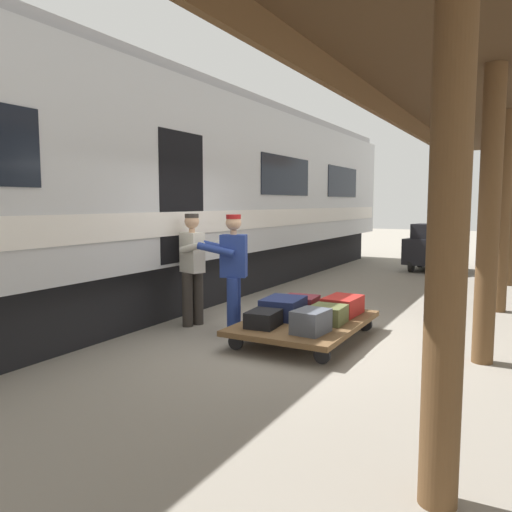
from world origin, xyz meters
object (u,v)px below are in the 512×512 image
at_px(suitcase_black_hardshell, 263,319).
at_px(porter_by_door, 193,265).
at_px(baggage_tug, 433,248).
at_px(suitcase_olive_duffel, 328,314).
at_px(suitcase_burgundy_valise, 300,303).
at_px(porter_in_overalls, 232,269).
at_px(train_car, 111,191).
at_px(suitcase_slate_roller, 311,321).
at_px(luggage_cart, 305,323).
at_px(suitcase_navy_fabric, 283,308).
at_px(suitcase_red_plastic, 343,306).

height_order(suitcase_black_hardshell, porter_by_door, porter_by_door).
distance_m(porter_by_door, baggage_tug, 8.51).
relative_size(suitcase_olive_duffel, suitcase_burgundy_valise, 0.92).
bearing_deg(porter_in_overalls, suitcase_burgundy_valise, -132.30).
bearing_deg(porter_by_door, suitcase_black_hardshell, 160.69).
height_order(train_car, suitcase_slate_roller, train_car).
height_order(luggage_cart, porter_by_door, porter_by_door).
height_order(porter_in_overalls, porter_by_door, same).
xyz_separation_m(suitcase_navy_fabric, suitcase_slate_roller, (-0.66, 0.59, 0.01)).
xyz_separation_m(suitcase_navy_fabric, suitcase_black_hardshell, (0.00, 0.59, -0.03)).
bearing_deg(suitcase_olive_duffel, porter_by_door, 2.03).
distance_m(suitcase_olive_duffel, baggage_tug, 8.17).
bearing_deg(suitcase_red_plastic, suitcase_navy_fabric, 41.98).
distance_m(luggage_cart, suitcase_slate_roller, 0.70).
bearing_deg(suitcase_burgundy_valise, train_car, 8.73).
bearing_deg(suitcase_navy_fabric, suitcase_burgundy_valise, -90.00).
xyz_separation_m(train_car, suitcase_black_hardshell, (-3.28, 0.68, -1.68)).
distance_m(suitcase_red_plastic, porter_in_overalls, 1.66).
relative_size(train_car, porter_by_door, 12.57).
bearing_deg(suitcase_black_hardshell, suitcase_navy_fabric, -90.00).
bearing_deg(suitcase_burgundy_valise, suitcase_red_plastic, 180.00).
bearing_deg(porter_by_door, suitcase_navy_fabric, -177.07).
bearing_deg(baggage_tug, suitcase_slate_roller, 90.17).
bearing_deg(luggage_cart, suitcase_burgundy_valise, -60.94).
bearing_deg(suitcase_slate_roller, suitcase_olive_duffel, -90.00).
distance_m(train_car, baggage_tug, 9.09).
relative_size(luggage_cart, suitcase_slate_roller, 4.64).
relative_size(suitcase_red_plastic, suitcase_black_hardshell, 1.35).
bearing_deg(luggage_cart, baggage_tug, -92.13).
height_order(suitcase_burgundy_valise, porter_in_overalls, porter_in_overalls).
height_order(suitcase_burgundy_valise, suitcase_slate_roller, suitcase_slate_roller).
xyz_separation_m(porter_in_overalls, baggage_tug, (-1.35, -8.35, -0.30)).
distance_m(suitcase_red_plastic, baggage_tug, 7.57).
bearing_deg(suitcase_black_hardshell, porter_by_door, -19.31).
height_order(suitcase_slate_roller, baggage_tug, baggage_tug).
bearing_deg(porter_in_overalls, suitcase_slate_roller, 163.68).
xyz_separation_m(suitcase_black_hardshell, porter_in_overalls, (0.71, -0.40, 0.55)).
distance_m(luggage_cart, suitcase_black_hardshell, 0.69).
bearing_deg(train_car, porter_in_overalls, 173.77).
relative_size(suitcase_slate_roller, baggage_tug, 0.25).
height_order(suitcase_olive_duffel, porter_by_door, porter_by_door).
xyz_separation_m(suitcase_red_plastic, porter_in_overalls, (1.37, 0.78, 0.53)).
bearing_deg(baggage_tug, suitcase_olive_duffel, 90.18).
relative_size(porter_in_overalls, porter_by_door, 1.00).
bearing_deg(porter_in_overalls, suitcase_olive_duffel, -172.07).
relative_size(suitcase_black_hardshell, porter_by_door, 0.27).
xyz_separation_m(suitcase_olive_duffel, suitcase_burgundy_valise, (0.66, -0.59, -0.01)).
bearing_deg(luggage_cart, suitcase_slate_roller, 119.06).
bearing_deg(train_car, suitcase_red_plastic, -172.71).
relative_size(suitcase_black_hardshell, suitcase_slate_roller, 1.01).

